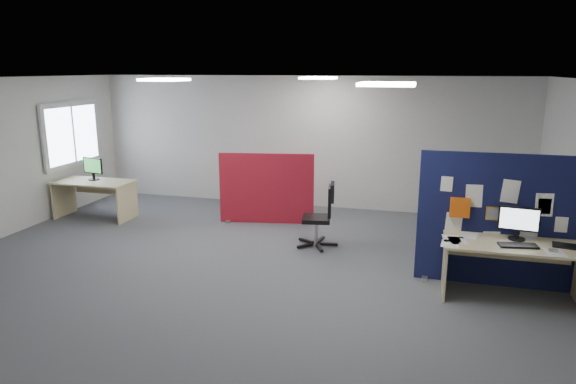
% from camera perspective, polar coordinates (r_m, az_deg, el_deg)
% --- Properties ---
extents(floor, '(9.00, 9.00, 0.00)m').
position_cam_1_polar(floor, '(7.76, -4.37, -7.92)').
color(floor, '#57595F').
rests_on(floor, ground).
extents(ceiling, '(9.00, 7.00, 0.02)m').
position_cam_1_polar(ceiling, '(7.23, -4.76, 12.43)').
color(ceiling, white).
rests_on(ceiling, wall_back).
extents(wall_back, '(9.00, 0.02, 2.70)m').
position_cam_1_polar(wall_back, '(10.69, 1.78, 5.56)').
color(wall_back, silver).
rests_on(wall_back, floor).
extents(wall_front, '(9.00, 0.02, 2.70)m').
position_cam_1_polar(wall_front, '(4.37, -20.27, -7.22)').
color(wall_front, silver).
rests_on(wall_front, floor).
extents(window, '(0.06, 1.70, 1.30)m').
position_cam_1_polar(window, '(11.25, -22.86, 5.93)').
color(window, white).
rests_on(window, wall_left).
extents(ceiling_lights, '(4.10, 4.10, 0.04)m').
position_cam_1_polar(ceiling_lights, '(7.76, -0.68, 12.33)').
color(ceiling_lights, white).
rests_on(ceiling_lights, ceiling).
extents(navy_divider, '(2.17, 0.30, 1.79)m').
position_cam_1_polar(navy_divider, '(7.27, 22.64, -3.02)').
color(navy_divider, '#0E1333').
rests_on(navy_divider, floor).
extents(main_desk, '(1.67, 0.74, 0.73)m').
position_cam_1_polar(main_desk, '(7.04, 23.67, -6.54)').
color(main_desk, '#D4C388').
rests_on(main_desk, floor).
extents(monitor_main, '(0.49, 0.20, 0.43)m').
position_cam_1_polar(monitor_main, '(7.06, 24.23, -3.02)').
color(monitor_main, black).
rests_on(monitor_main, main_desk).
extents(keyboard, '(0.47, 0.25, 0.02)m').
position_cam_1_polar(keyboard, '(6.87, 24.20, -5.44)').
color(keyboard, black).
rests_on(keyboard, main_desk).
extents(mouse, '(0.10, 0.06, 0.03)m').
position_cam_1_polar(mouse, '(6.86, 27.34, -5.78)').
color(mouse, '#A5A5AA').
rests_on(mouse, main_desk).
extents(paper_tray, '(0.32, 0.27, 0.01)m').
position_cam_1_polar(paper_tray, '(7.12, 28.42, -5.28)').
color(paper_tray, black).
rests_on(paper_tray, main_desk).
extents(red_divider, '(1.75, 0.36, 1.32)m').
position_cam_1_polar(red_divider, '(9.55, -2.41, 0.32)').
color(red_divider, maroon).
rests_on(red_divider, floor).
extents(second_desk, '(1.47, 0.74, 0.73)m').
position_cam_1_polar(second_desk, '(10.61, -20.60, 0.20)').
color(second_desk, '#D4C388').
rests_on(second_desk, floor).
extents(monitor_second, '(0.47, 0.22, 0.43)m').
position_cam_1_polar(monitor_second, '(10.63, -20.86, 2.54)').
color(monitor_second, black).
rests_on(monitor_second, second_desk).
extents(office_chair, '(0.69, 0.68, 1.04)m').
position_cam_1_polar(office_chair, '(8.30, 3.92, -2.16)').
color(office_chair, black).
rests_on(office_chair, floor).
extents(desk_papers, '(1.42, 0.87, 0.00)m').
position_cam_1_polar(desk_papers, '(6.91, 20.96, -5.12)').
color(desk_papers, white).
rests_on(desk_papers, main_desk).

